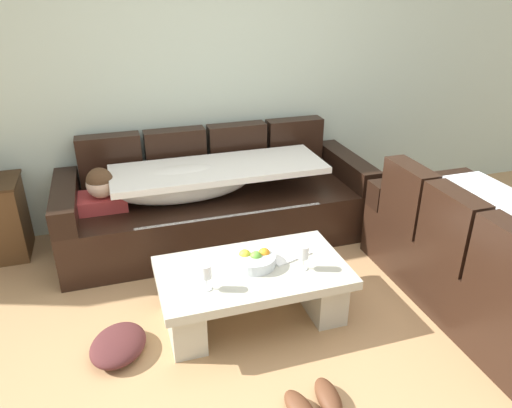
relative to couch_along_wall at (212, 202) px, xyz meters
The scene contains 11 objects.
ground_plane 1.67m from the couch_along_wall, 84.06° to the right, with size 14.00×14.00×0.00m, color tan.
back_wall 1.16m from the couch_along_wall, 72.09° to the left, with size 9.00×0.10×2.70m, color #B6C8B5.
couch_along_wall is the anchor object (origin of this frame).
couch_near_window 2.14m from the couch_along_wall, 43.40° to the right, with size 0.92×1.79×0.88m.
coffee_table 1.15m from the couch_along_wall, 89.91° to the right, with size 1.20×0.68×0.38m.
fruit_bowl 1.11m from the couch_along_wall, 88.67° to the right, with size 0.28×0.28×0.10m.
wine_glass_near_left 1.33m from the couch_along_wall, 104.17° to the right, with size 0.07×0.07×0.17m.
wine_glass_near_right 1.29m from the couch_along_wall, 76.31° to the right, with size 0.07×0.07×0.17m.
open_magazine 1.08m from the couch_along_wall, 75.65° to the right, with size 0.28×0.21×0.01m, color white.
pair_of_shoes 2.00m from the couch_along_wall, 87.50° to the right, with size 0.32×0.31×0.09m.
crumpled_garment 1.53m from the couch_along_wall, 125.18° to the right, with size 0.40×0.32×0.12m, color #4C2323.
Camera 1 is at (-0.92, -1.99, 2.06)m, focal length 33.83 mm.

